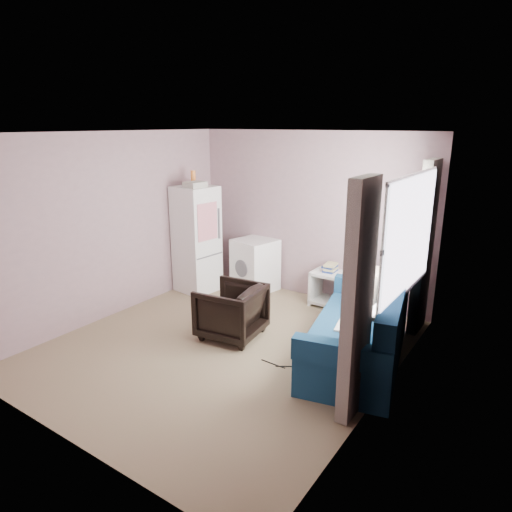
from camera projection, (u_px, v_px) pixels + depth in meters
The scene contains 8 objects.
room at pixel (225, 246), 5.16m from camera, with size 3.84×4.24×2.54m.
armchair at pixel (231, 309), 5.68m from camera, with size 0.72×0.68×0.74m, color black.
fridge at pixel (197, 239), 7.17m from camera, with size 0.64×0.63×1.90m.
washing_machine at pixel (255, 264), 7.28m from camera, with size 0.70×0.70×0.83m.
side_table at pixel (329, 285), 6.71m from camera, with size 0.47×0.47×0.64m.
sofa at pixel (363, 333), 5.09m from camera, with size 1.36×2.22×0.92m.
window_dressing at pixel (397, 270), 4.81m from camera, with size 0.17×2.62×2.18m.
floor_cables at pixel (281, 365), 5.07m from camera, with size 0.48×0.18×0.01m.
Camera 1 is at (3.11, -3.92, 2.60)m, focal length 32.00 mm.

